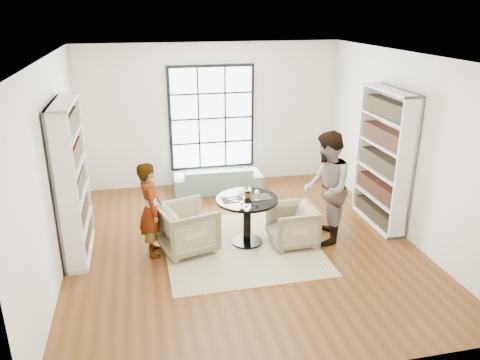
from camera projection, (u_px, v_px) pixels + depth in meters
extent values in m
plane|color=#5B3415|center=(242.00, 244.00, 7.68)|extent=(6.00, 6.00, 0.00)
plane|color=silver|center=(211.00, 115.00, 9.90)|extent=(5.50, 0.00, 5.50)
plane|color=silver|center=(53.00, 170.00, 6.60)|extent=(0.00, 6.00, 6.00)
plane|color=silver|center=(405.00, 146.00, 7.70)|extent=(0.00, 6.00, 6.00)
plane|color=silver|center=(312.00, 252.00, 4.41)|extent=(5.50, 0.00, 5.50)
plane|color=white|center=(243.00, 57.00, 6.63)|extent=(6.00, 6.00, 0.00)
cube|color=black|center=(212.00, 118.00, 9.90)|extent=(1.82, 0.06, 2.22)
cube|color=white|center=(212.00, 118.00, 9.86)|extent=(1.70, 0.02, 2.10)
cube|color=tan|center=(241.00, 246.00, 7.61)|extent=(2.46, 2.46, 0.01)
cylinder|color=black|center=(247.00, 242.00, 7.72)|extent=(0.51, 0.51, 0.04)
cylinder|color=black|center=(247.00, 221.00, 7.59)|extent=(0.13, 0.13, 0.71)
cylinder|color=black|center=(247.00, 200.00, 7.46)|extent=(1.00, 1.00, 0.04)
imported|color=slate|center=(218.00, 179.00, 9.83)|extent=(1.85, 0.79, 0.53)
imported|color=#C4BE8C|center=(188.00, 228.00, 7.39)|extent=(1.04, 1.02, 0.77)
imported|color=tan|center=(292.00, 225.00, 7.59)|extent=(0.74, 0.72, 0.66)
imported|color=gray|center=(151.00, 210.00, 7.14)|extent=(0.40, 0.58, 1.51)
imported|color=gray|center=(326.00, 188.00, 7.49)|extent=(0.96, 1.08, 1.86)
cube|color=black|center=(233.00, 199.00, 7.41)|extent=(0.35, 0.28, 0.01)
cube|color=black|center=(260.00, 197.00, 7.49)|extent=(0.35, 0.28, 0.01)
cylinder|color=silver|center=(242.00, 202.00, 7.30)|extent=(0.08, 0.08, 0.01)
cylinder|color=silver|center=(242.00, 199.00, 7.28)|extent=(0.01, 0.01, 0.12)
sphere|color=maroon|center=(242.00, 193.00, 7.25)|extent=(0.09, 0.09, 0.09)
ellipsoid|color=white|center=(242.00, 193.00, 7.25)|extent=(0.10, 0.10, 0.11)
cylinder|color=silver|center=(257.00, 200.00, 7.38)|extent=(0.06, 0.06, 0.01)
cylinder|color=silver|center=(257.00, 197.00, 7.37)|extent=(0.01, 0.01, 0.10)
sphere|color=maroon|center=(257.00, 192.00, 7.34)|extent=(0.08, 0.08, 0.08)
ellipsoid|color=white|center=(257.00, 192.00, 7.34)|extent=(0.08, 0.08, 0.09)
imported|color=gray|center=(248.00, 191.00, 7.46)|extent=(0.22, 0.20, 0.21)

